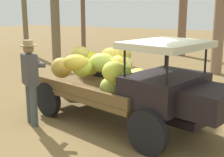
{
  "coord_description": "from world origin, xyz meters",
  "views": [
    {
      "loc": [
        2.83,
        -5.52,
        2.41
      ],
      "look_at": [
        -0.17,
        0.15,
        0.94
      ],
      "focal_mm": 49.27,
      "sensor_mm": 36.0,
      "label": 1
    }
  ],
  "objects": [
    {
      "name": "wooden_crate",
      "position": [
        -2.07,
        1.31,
        0.2
      ],
      "size": [
        0.57,
        0.64,
        0.39
      ],
      "primitive_type": "cube",
      "rotation": [
        0.0,
        0.0,
        2.02
      ],
      "color": "olive",
      "rests_on": "ground"
    },
    {
      "name": "farmer",
      "position": [
        -1.56,
        -0.85,
        1.02
      ],
      "size": [
        0.57,
        0.55,
        1.79
      ],
      "rotation": [
        0.0,
        0.0,
        1.04
      ],
      "color": "#434C4D",
      "rests_on": "ground"
    },
    {
      "name": "ground_plane",
      "position": [
        0.0,
        0.0,
        0.0
      ],
      "size": [
        60.0,
        60.0,
        0.0
      ],
      "primitive_type": "plane",
      "color": "olive"
    },
    {
      "name": "truck",
      "position": [
        0.19,
        0.1,
        0.94
      ],
      "size": [
        4.66,
        2.67,
        1.83
      ],
      "rotation": [
        0.0,
        0.0,
        -0.27
      ],
      "color": "black",
      "rests_on": "ground"
    }
  ]
}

